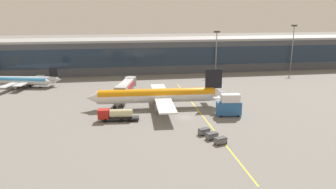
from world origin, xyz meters
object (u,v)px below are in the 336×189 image
object	(u,v)px
commuter_jet_far	(28,80)
commuter_jet_near	(20,81)
baggage_cart_1	(212,136)
catering_lift	(229,105)
main_airliner	(158,96)
fuel_tanker	(116,115)
baggage_cart_0	(221,140)
baggage_cart_2	(204,131)

from	to	relation	value
commuter_jet_far	commuter_jet_near	xyz separation A→B (m)	(-2.42, -2.03, -0.05)
baggage_cart_1	catering_lift	bearing A→B (deg)	58.33
main_airliner	catering_lift	size ratio (longest dim) A/B	6.13
commuter_jet_far	baggage_cart_1	bearing A→B (deg)	-49.49
main_airliner	commuter_jet_far	size ratio (longest dim) A/B	1.61
main_airliner	baggage_cart_1	bearing A→B (deg)	-71.97
fuel_tanker	baggage_cart_1	xyz separation A→B (m)	(21.61, -16.56, -0.96)
catering_lift	baggage_cart_1	xyz separation A→B (m)	(-9.64, -15.63, -2.28)
commuter_jet_far	commuter_jet_near	size ratio (longest dim) A/B	1.01
catering_lift	commuter_jet_near	xyz separation A→B (m)	(-67.23, 46.92, -0.49)
commuter_jet_near	baggage_cart_0	bearing A→B (deg)	-48.21
commuter_jet_far	baggage_cart_0	bearing A→B (deg)	-50.26
baggage_cart_0	commuter_jet_far	distance (m)	87.93
catering_lift	commuter_jet_far	bearing A→B (deg)	142.94
catering_lift	commuter_jet_far	size ratio (longest dim) A/B	0.26
commuter_jet_far	fuel_tanker	bearing A→B (deg)	-55.04
baggage_cart_0	baggage_cart_1	size ratio (longest dim) A/B	1.00
catering_lift	fuel_tanker	bearing A→B (deg)	178.29
baggage_cart_2	baggage_cart_0	bearing A→B (deg)	-71.25
fuel_tanker	commuter_jet_far	distance (m)	58.58
catering_lift	commuter_jet_far	xyz separation A→B (m)	(-64.81, 48.94, -0.45)
fuel_tanker	baggage_cart_1	distance (m)	27.24
baggage_cart_0	baggage_cart_2	distance (m)	6.40
baggage_cart_1	commuter_jet_far	xyz separation A→B (m)	(-55.17, 64.57, 1.84)
main_airliner	baggage_cart_2	bearing A→B (deg)	-72.07
main_airliner	baggage_cart_2	distance (m)	25.44
main_airliner	baggage_cart_2	xyz separation A→B (m)	(7.78, -24.03, -3.01)
main_airliner	baggage_cart_1	world-z (taller)	main_airliner
fuel_tanker	catering_lift	xyz separation A→B (m)	(31.25, -0.94, 1.32)
baggage_cart_1	commuter_jet_near	bearing A→B (deg)	132.64
baggage_cart_0	commuter_jet_near	size ratio (longest dim) A/B	0.11
baggage_cart_1	commuter_jet_near	distance (m)	85.04
baggage_cart_1	commuter_jet_near	xyz separation A→B (m)	(-57.59, 62.54, 1.79)
commuter_jet_near	fuel_tanker	bearing A→B (deg)	-51.95
commuter_jet_far	baggage_cart_2	bearing A→B (deg)	-48.66
catering_lift	baggage_cart_1	size ratio (longest dim) A/B	2.34
baggage_cart_0	main_airliner	bearing A→B (deg)	108.10
baggage_cart_2	commuter_jet_far	xyz separation A→B (m)	(-54.14, 61.54, 1.84)
baggage_cart_0	commuter_jet_near	world-z (taller)	commuter_jet_near
main_airliner	commuter_jet_far	world-z (taller)	main_airliner
baggage_cart_2	commuter_jet_near	world-z (taller)	commuter_jet_near
catering_lift	baggage_cart_2	distance (m)	16.66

